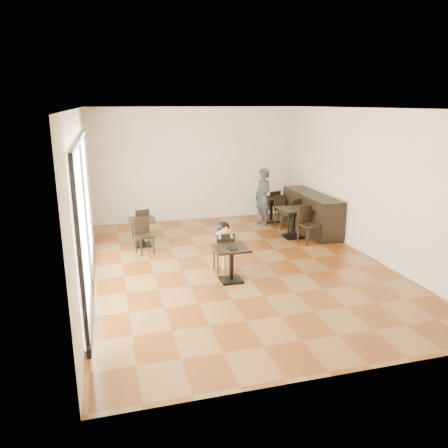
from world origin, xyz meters
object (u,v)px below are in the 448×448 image
object	(u,v)px
cafe_table_left	(143,232)
chair_back_a	(271,204)
cafe_table_back	(271,209)
chair_left_a	(140,224)
chair_back_b	(283,211)
adult_patron	(263,197)
child	(223,247)
child_chair	(223,252)
chair_mid_b	(309,225)
child_table	(231,264)
chair_left_b	(145,236)
chair_mid_a	(290,214)
cafe_table_mid	(293,223)

from	to	relation	value
cafe_table_left	chair_back_a	world-z (taller)	chair_back_a
cafe_table_back	chair_left_a	world-z (taller)	chair_left_a
cafe_table_left	cafe_table_back	bearing A→B (deg)	19.06
chair_back_b	adult_patron	bearing A→B (deg)	137.92
child	child_chair	bearing A→B (deg)	0.00
cafe_table_back	adult_patron	bearing A→B (deg)	-140.81
chair_mid_b	child_table	bearing A→B (deg)	-158.04
child_chair	cafe_table_left	xyz separation A→B (m)	(-1.43, 2.07, -0.08)
cafe_table_back	chair_left_b	world-z (taller)	chair_left_b
child	chair_mid_a	world-z (taller)	child
child_table	cafe_table_left	world-z (taller)	child_table
chair_mid_b	chair_left_b	distance (m)	3.91
child	chair_back_a	distance (m)	4.45
adult_patron	chair_left_a	bearing A→B (deg)	-98.31
cafe_table_left	chair_back_b	bearing A→B (deg)	10.89
child_table	chair_left_b	world-z (taller)	chair_left_b
cafe_table_mid	chair_mid_b	bearing A→B (deg)	-74.50
adult_patron	cafe_table_mid	xyz separation A→B (m)	(0.34, -1.32, -0.42)
cafe_table_back	chair_mid_a	bearing A→B (deg)	-83.42
cafe_table_left	chair_back_a	size ratio (longest dim) A/B	0.79
adult_patron	cafe_table_back	xyz separation A→B (m)	(0.37, 0.30, -0.45)
cafe_table_left	chair_left_a	xyz separation A→B (m)	(0.00, 0.55, 0.07)
chair_mid_a	child_table	bearing A→B (deg)	35.75
cafe_table_left	chair_back_a	xyz separation A→B (m)	(3.91, 1.63, 0.09)
cafe_table_mid	chair_left_b	distance (m)	3.75
chair_back_a	chair_back_b	xyz separation A→B (m)	(0.00, -0.88, 0.00)
chair_back_a	chair_left_b	bearing A→B (deg)	13.26
child_chair	cafe_table_left	size ratio (longest dim) A/B	1.25
child_table	adult_patron	world-z (taller)	adult_patron
cafe_table_mid	chair_mid_a	bearing A→B (deg)	74.50
cafe_table_left	chair_left_a	world-z (taller)	chair_left_a
adult_patron	cafe_table_mid	size ratio (longest dim) A/B	2.11
cafe_table_left	chair_mid_a	world-z (taller)	chair_mid_a
chair_mid_a	cafe_table_back	bearing A→B (deg)	-96.78
cafe_table_mid	child	bearing A→B (deg)	-142.93
chair_mid_b	chair_left_a	size ratio (longest dim) A/B	1.15
child_table	child	distance (m)	0.58
adult_patron	chair_mid_b	xyz separation A→B (m)	(0.49, -1.87, -0.34)
cafe_table_left	cafe_table_back	size ratio (longest dim) A/B	0.95
child_table	chair_back_a	xyz separation A→B (m)	(2.48, 4.25, 0.08)
child_table	chair_back_b	size ratio (longest dim) A/B	0.82
adult_patron	chair_mid_a	bearing A→B (deg)	16.59
child	cafe_table_back	xyz separation A→B (m)	(2.34, 3.37, -0.17)
cafe_table_mid	chair_back_b	world-z (taller)	chair_back_b
chair_mid_a	chair_left_a	distance (m)	3.91
cafe_table_back	chair_mid_a	size ratio (longest dim) A/B	0.76
child_table	cafe_table_left	distance (m)	2.98
cafe_table_left	child_chair	bearing A→B (deg)	-55.36
chair_mid_a	chair_back_b	xyz separation A→B (m)	(0.02, 0.52, -0.04)
chair_back_a	child	bearing A→B (deg)	40.25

